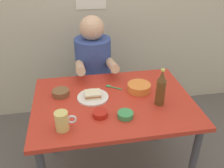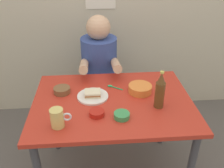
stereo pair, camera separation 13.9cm
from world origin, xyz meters
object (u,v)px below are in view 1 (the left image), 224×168
(stool, at_px, (95,99))
(plate_orange, at_px, (93,97))
(person_seated, at_px, (93,61))
(beer_bottle, at_px, (161,89))
(dining_table, at_px, (113,111))
(condiment_bowl_brown, at_px, (61,92))
(sandwich, at_px, (93,94))
(beer_mug, at_px, (62,121))

(stool, xyz_separation_m, plate_orange, (-0.07, -0.58, 0.40))
(stool, bearing_deg, person_seated, -90.00)
(plate_orange, height_order, beer_bottle, beer_bottle)
(dining_table, distance_m, person_seated, 0.63)
(beer_bottle, relative_size, condiment_bowl_brown, 2.18)
(person_seated, bearing_deg, condiment_bowl_brown, -120.17)
(person_seated, xyz_separation_m, condiment_bowl_brown, (-0.29, -0.49, -0.00))
(dining_table, bearing_deg, sandwich, 160.67)
(beer_mug, bearing_deg, plate_orange, 55.52)
(person_seated, height_order, sandwich, person_seated)
(beer_mug, height_order, beer_bottle, beer_bottle)
(sandwich, bearing_deg, plate_orange, 0.00)
(dining_table, xyz_separation_m, condiment_bowl_brown, (-0.36, 0.12, 0.12))
(stool, height_order, beer_mug, beer_mug)
(person_seated, relative_size, plate_orange, 3.27)
(beer_mug, bearing_deg, person_seated, 72.66)
(sandwich, bearing_deg, dining_table, -19.33)
(person_seated, distance_m, beer_bottle, 0.81)
(dining_table, xyz_separation_m, beer_bottle, (0.30, -0.10, 0.21))
(plate_orange, distance_m, beer_mug, 0.37)
(sandwich, distance_m, beer_bottle, 0.47)
(beer_mug, bearing_deg, beer_bottle, 13.43)
(beer_mug, bearing_deg, sandwich, 55.52)
(dining_table, height_order, beer_mug, beer_mug)
(person_seated, height_order, plate_orange, person_seated)
(dining_table, xyz_separation_m, person_seated, (-0.07, 0.62, 0.12))
(condiment_bowl_brown, bearing_deg, stool, 60.38)
(person_seated, xyz_separation_m, plate_orange, (-0.07, -0.57, -0.02))
(beer_mug, distance_m, beer_bottle, 0.66)
(dining_table, bearing_deg, plate_orange, 160.67)
(person_seated, height_order, beer_mug, person_seated)
(person_seated, relative_size, condiment_bowl_brown, 6.00)
(plate_orange, bearing_deg, stool, 83.59)
(dining_table, relative_size, beer_mug, 8.73)
(beer_mug, xyz_separation_m, beer_bottle, (0.64, 0.15, 0.06))
(plate_orange, xyz_separation_m, beer_bottle, (0.44, -0.15, 0.11))
(stool, relative_size, beer_mug, 3.57)
(dining_table, distance_m, plate_orange, 0.18)
(sandwich, height_order, beer_bottle, beer_bottle)
(sandwich, relative_size, beer_bottle, 0.42)
(condiment_bowl_brown, bearing_deg, dining_table, -19.20)
(stool, distance_m, person_seated, 0.42)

